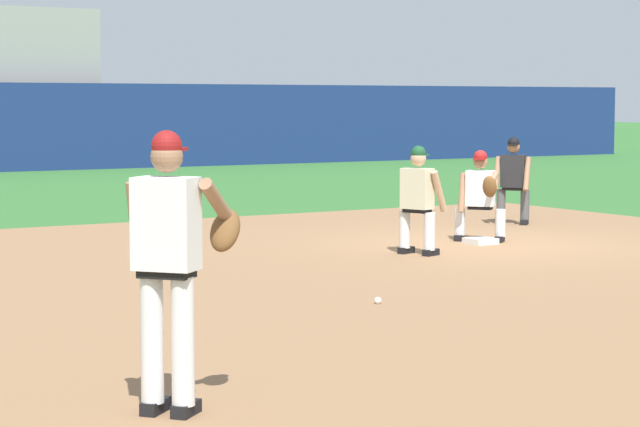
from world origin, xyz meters
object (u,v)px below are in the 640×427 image
object	(u,v)px
baseball	(378,301)
first_baseman	(481,192)
pitcher	(171,254)
first_base_bag	(481,241)
baserunner	(418,196)
umpire	(513,177)

from	to	relation	value
baseball	first_baseman	size ratio (longest dim) A/B	0.06
pitcher	first_base_bag	bearing A→B (deg)	40.26
first_baseman	baserunner	world-z (taller)	baserunner
first_base_bag	pitcher	bearing A→B (deg)	-139.74
first_base_bag	first_baseman	world-z (taller)	first_baseman
pitcher	baserunner	size ratio (longest dim) A/B	1.27
first_base_bag	baseball	bearing A→B (deg)	-139.19
pitcher	umpire	size ratio (longest dim) A/B	1.27
umpire	baseball	bearing A→B (deg)	-138.99
pitcher	first_baseman	bearing A→B (deg)	40.60
first_baseman	pitcher	bearing A→B (deg)	-139.40
first_base_bag	pitcher	world-z (taller)	pitcher
baseball	pitcher	size ratio (longest dim) A/B	0.04
baserunner	umpire	world-z (taller)	same
first_base_bag	umpire	xyz separation A→B (m)	(2.28, 2.01, 0.75)
first_base_bag	baseball	size ratio (longest dim) A/B	5.14
pitcher	baserunner	bearing A→B (deg)	43.86
first_baseman	baseball	bearing A→B (deg)	-138.61
pitcher	baserunner	xyz separation A→B (m)	(6.37, 6.12, -0.27)
baseball	umpire	size ratio (longest dim) A/B	0.05
first_base_bag	umpire	distance (m)	3.13
baseball	first_baseman	xyz separation A→B (m)	(4.42, 3.89, 0.69)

